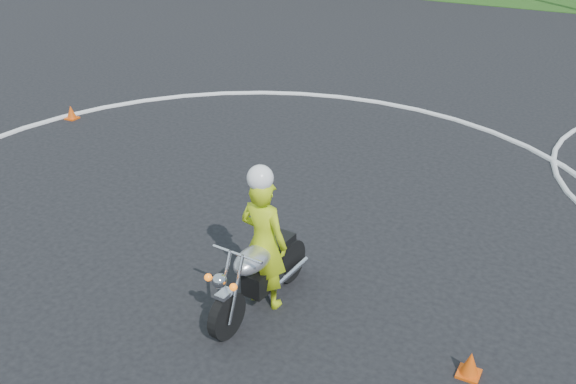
% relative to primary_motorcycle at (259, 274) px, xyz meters
% --- Properties ---
extents(ground, '(120.00, 120.00, 0.00)m').
position_rel_primary_motorcycle_xyz_m(ground, '(-1.47, -1.06, -0.49)').
color(ground, black).
rests_on(ground, ground).
extents(course_markings, '(19.05, 19.05, 0.12)m').
position_rel_primary_motorcycle_xyz_m(course_markings, '(0.70, 3.30, -0.49)').
color(course_markings, silver).
rests_on(course_markings, ground).
extents(primary_motorcycle, '(0.68, 1.94, 1.02)m').
position_rel_primary_motorcycle_xyz_m(primary_motorcycle, '(0.00, 0.00, 0.00)').
color(primary_motorcycle, black).
rests_on(primary_motorcycle, ground).
extents(rider_primary_grp, '(0.65, 0.46, 1.89)m').
position_rel_primary_motorcycle_xyz_m(rider_primary_grp, '(-0.00, 0.13, 0.42)').
color(rider_primary_grp, '#BED916').
rests_on(rider_primary_grp, ground).
extents(traffic_cones, '(19.00, 11.60, 0.30)m').
position_rel_primary_motorcycle_xyz_m(traffic_cones, '(2.79, 1.00, -0.36)').
color(traffic_cones, '#E94F0C').
rests_on(traffic_cones, ground).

